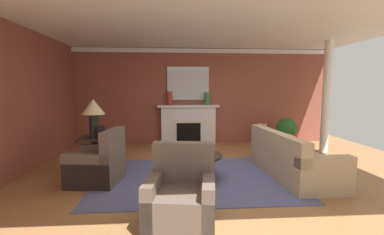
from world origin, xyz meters
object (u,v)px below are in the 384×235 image
(mantel_mirror, at_px, (188,83))
(sofa, at_px, (291,160))
(vase_on_side_table, at_px, (100,132))
(vase_mantel_right, at_px, (207,99))
(armchair_facing_fireplace, at_px, (181,199))
(table_lamp, at_px, (93,110))
(vase_mantel_left, at_px, (170,98))
(potted_plant, at_px, (286,130))
(armchair_near_window, at_px, (98,166))
(vase_tall_corner, at_px, (262,135))
(side_table, at_px, (95,152))
(coffee_table, at_px, (195,160))
(fireplace, at_px, (188,126))

(mantel_mirror, height_order, sofa, mantel_mirror)
(vase_on_side_table, xyz_separation_m, vase_mantel_right, (2.39, 2.58, 0.55))
(armchair_facing_fireplace, xyz_separation_m, table_lamp, (-1.65, 2.12, 0.92))
(vase_mantel_left, height_order, potted_plant, vase_mantel_left)
(armchair_near_window, relative_size, armchair_facing_fireplace, 1.00)
(table_lamp, xyz_separation_m, vase_tall_corner, (4.14, 2.21, -0.91))
(armchair_facing_fireplace, bearing_deg, vase_mantel_right, 78.90)
(vase_tall_corner, xyz_separation_m, vase_on_side_table, (-3.99, -2.33, 0.50))
(mantel_mirror, height_order, side_table, mantel_mirror)
(armchair_near_window, relative_size, vase_mantel_left, 2.38)
(vase_on_side_table, bearing_deg, armchair_facing_fireplace, -53.16)
(side_table, height_order, table_lamp, table_lamp)
(sofa, relative_size, coffee_table, 2.14)
(sofa, bearing_deg, side_table, 172.20)
(vase_tall_corner, bearing_deg, armchair_facing_fireplace, -119.95)
(armchair_facing_fireplace, height_order, potted_plant, armchair_facing_fireplace)
(mantel_mirror, distance_m, armchair_near_window, 4.00)
(vase_tall_corner, distance_m, vase_mantel_right, 1.92)
(table_lamp, distance_m, vase_mantel_right, 3.54)
(table_lamp, bearing_deg, mantel_mirror, 52.83)
(mantel_mirror, distance_m, coffee_table, 3.47)
(armchair_facing_fireplace, distance_m, vase_mantel_left, 4.70)
(vase_mantel_left, bearing_deg, fireplace, 5.13)
(armchair_facing_fireplace, relative_size, side_table, 1.36)
(sofa, xyz_separation_m, vase_on_side_table, (-3.61, 0.39, 0.52))
(vase_mantel_right, bearing_deg, sofa, -67.81)
(sofa, xyz_separation_m, armchair_facing_fireplace, (-2.11, -1.60, 0.01))
(armchair_facing_fireplace, bearing_deg, armchair_near_window, 133.52)
(coffee_table, relative_size, side_table, 1.43)
(vase_mantel_left, bearing_deg, armchair_near_window, -111.26)
(vase_on_side_table, distance_m, vase_mantel_right, 3.56)
(fireplace, distance_m, vase_on_side_table, 3.22)
(side_table, bearing_deg, vase_mantel_right, 44.03)
(vase_on_side_table, relative_size, potted_plant, 0.27)
(mantel_mirror, bearing_deg, armchair_facing_fireplace, -94.19)
(mantel_mirror, height_order, vase_mantel_left, mantel_mirror)
(armchair_facing_fireplace, relative_size, vase_mantel_left, 2.38)
(sofa, height_order, vase_on_side_table, vase_on_side_table)
(vase_on_side_table, xyz_separation_m, vase_mantel_left, (1.29, 2.58, 0.56))
(armchair_near_window, bearing_deg, sofa, 1.97)
(vase_on_side_table, distance_m, potted_plant, 5.02)
(vase_mantel_left, bearing_deg, potted_plant, -9.55)
(fireplace, distance_m, potted_plant, 2.81)
(side_table, relative_size, vase_mantel_right, 1.87)
(armchair_near_window, relative_size, vase_tall_corner, 1.52)
(vase_mantel_left, bearing_deg, vase_mantel_right, 0.00)
(vase_on_side_table, xyz_separation_m, potted_plant, (4.59, 2.02, -0.32))
(mantel_mirror, bearing_deg, side_table, -127.17)
(fireplace, relative_size, potted_plant, 2.16)
(vase_mantel_left, bearing_deg, sofa, -52.12)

